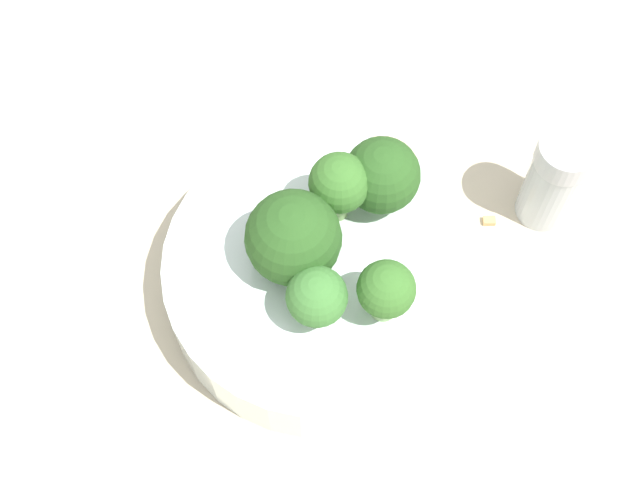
# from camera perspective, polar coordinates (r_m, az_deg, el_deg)

# --- Properties ---
(ground_plane) EXTENTS (3.00, 3.00, 0.00)m
(ground_plane) POSITION_cam_1_polar(r_m,az_deg,el_deg) (0.60, 0.00, -3.35)
(ground_plane) COLOR beige
(bowl) EXTENTS (0.20, 0.20, 0.05)m
(bowl) POSITION_cam_1_polar(r_m,az_deg,el_deg) (0.57, 0.00, -2.40)
(bowl) COLOR silver
(bowl) RESTS_ON ground_plane
(broccoli_floret_0) EXTENTS (0.05, 0.05, 0.05)m
(broccoli_floret_0) POSITION_cam_1_polar(r_m,az_deg,el_deg) (0.55, 4.16, 3.96)
(broccoli_floret_0) COLOR #8EB770
(broccoli_floret_0) RESTS_ON bowl
(broccoli_floret_1) EXTENTS (0.04, 0.04, 0.06)m
(broccoli_floret_1) POSITION_cam_1_polar(r_m,az_deg,el_deg) (0.54, 1.24, 3.58)
(broccoli_floret_1) COLOR #7A9E5B
(broccoli_floret_1) RESTS_ON bowl
(broccoli_floret_2) EXTENTS (0.06, 0.06, 0.06)m
(broccoli_floret_2) POSITION_cam_1_polar(r_m,az_deg,el_deg) (0.53, -1.72, 0.11)
(broccoli_floret_2) COLOR #8EB770
(broccoli_floret_2) RESTS_ON bowl
(broccoli_floret_3) EXTENTS (0.04, 0.04, 0.05)m
(broccoli_floret_3) POSITION_cam_1_polar(r_m,az_deg,el_deg) (0.51, -0.21, -3.73)
(broccoli_floret_3) COLOR #8EB770
(broccoli_floret_3) RESTS_ON bowl
(broccoli_floret_4) EXTENTS (0.03, 0.03, 0.05)m
(broccoli_floret_4) POSITION_cam_1_polar(r_m,az_deg,el_deg) (0.52, 4.41, -3.08)
(broccoli_floret_4) COLOR #8EB770
(broccoli_floret_4) RESTS_ON bowl
(pepper_shaker) EXTENTS (0.04, 0.04, 0.08)m
(pepper_shaker) POSITION_cam_1_polar(r_m,az_deg,el_deg) (0.61, 14.77, 3.79)
(pepper_shaker) COLOR #B2B7BC
(pepper_shaker) RESTS_ON ground_plane
(almond_crumb_1) EXTENTS (0.01, 0.01, 0.01)m
(almond_crumb_1) POSITION_cam_1_polar(r_m,az_deg,el_deg) (0.63, 10.80, 1.30)
(almond_crumb_1) COLOR tan
(almond_crumb_1) RESTS_ON ground_plane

